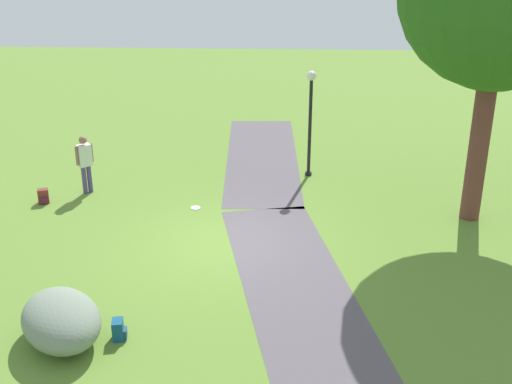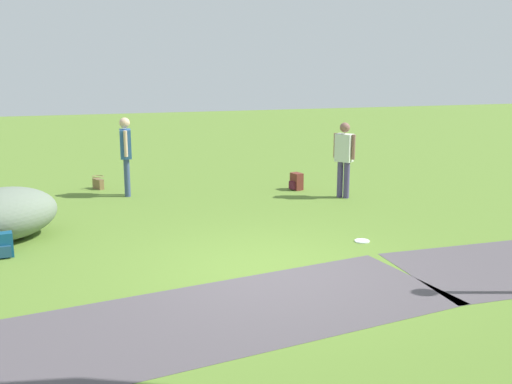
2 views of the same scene
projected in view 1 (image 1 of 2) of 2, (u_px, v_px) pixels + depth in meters
The scene contains 9 objects.
ground_plane at pixel (225, 243), 15.97m from camera, with size 48.00×48.00×0.00m, color olive.
footpath_segment_near at pixel (262, 157), 21.45m from camera, with size 8.09×2.58×0.01m.
footpath_segment_mid at pixel (296, 286), 14.15m from camera, with size 8.29×3.86×0.01m.
lamp_post at pixel (310, 112), 19.27m from camera, with size 0.28×0.28×3.19m.
lawn_boulder at pixel (61, 320), 12.20m from camera, with size 2.40×2.24×0.91m.
man_near_boulder at pixel (85, 160), 18.44m from camera, with size 0.42×0.43×1.68m.
backpack_by_boulder at pixel (119, 330), 12.36m from camera, with size 0.31×0.30×0.40m.
spare_backpack_on_lawn at pixel (43, 196), 18.08m from camera, with size 0.32×0.33×0.40m.
frisbee_on_grass at pixel (195, 208), 17.83m from camera, with size 0.26×0.26×0.02m.
Camera 1 is at (14.14, 1.37, 7.45)m, focal length 46.46 mm.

